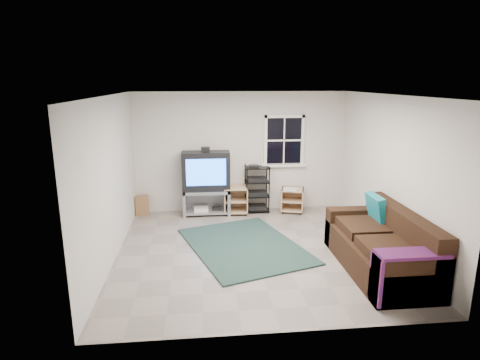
{
  "coord_description": "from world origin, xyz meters",
  "views": [
    {
      "loc": [
        -0.88,
        -6.29,
        2.83
      ],
      "look_at": [
        -0.21,
        0.4,
        1.15
      ],
      "focal_mm": 30.0,
      "sensor_mm": 36.0,
      "label": 1
    }
  ],
  "objects": [
    {
      "name": "side_table_left",
      "position": [
        -0.13,
        2.07,
        0.32
      ],
      "size": [
        0.53,
        0.53,
        0.59
      ],
      "rotation": [
        0.0,
        0.0,
        -0.06
      ],
      "color": "tan",
      "rests_on": "ground"
    },
    {
      "name": "av_rack",
      "position": [
        0.34,
        2.09,
        0.45
      ],
      "size": [
        0.52,
        0.38,
        1.04
      ],
      "color": "black",
      "rests_on": "ground"
    },
    {
      "name": "side_table_right",
      "position": [
        1.12,
        2.03,
        0.3
      ],
      "size": [
        0.58,
        0.58,
        0.54
      ],
      "rotation": [
        0.0,
        0.0,
        -0.28
      ],
      "color": "tan",
      "rests_on": "ground"
    },
    {
      "name": "tv_unit",
      "position": [
        -0.77,
        2.03,
        0.81
      ],
      "size": [
        1.0,
        0.5,
        1.47
      ],
      "color": "gray",
      "rests_on": "ground"
    },
    {
      "name": "sofa",
      "position": [
        1.83,
        -0.89,
        0.36
      ],
      "size": [
        0.98,
        2.22,
        1.01
      ],
      "color": "black",
      "rests_on": "ground"
    },
    {
      "name": "shag_rug",
      "position": [
        -0.15,
        0.2,
        0.01
      ],
      "size": [
        2.39,
        2.81,
        0.03
      ],
      "primitive_type": "cube",
      "rotation": [
        0.0,
        0.0,
        0.32
      ],
      "color": "black",
      "rests_on": "ground"
    },
    {
      "name": "room",
      "position": [
        0.95,
        2.27,
        1.48
      ],
      "size": [
        4.6,
        4.62,
        4.6
      ],
      "color": "gray",
      "rests_on": "ground"
    },
    {
      "name": "paper_bag",
      "position": [
        -2.16,
        2.12,
        0.21
      ],
      "size": [
        0.32,
        0.23,
        0.41
      ],
      "primitive_type": "cube",
      "rotation": [
        0.0,
        0.0,
        0.18
      ],
      "color": "olive",
      "rests_on": "ground"
    }
  ]
}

